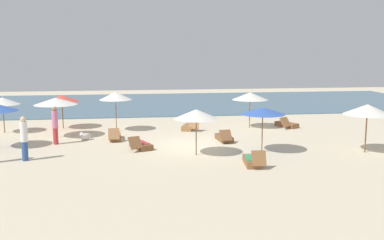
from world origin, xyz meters
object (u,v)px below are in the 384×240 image
Objects in this scene: umbrella_2 at (367,110)px; lounger_3 at (224,138)px; lounger_5 at (253,161)px; person_2 at (24,138)px; lounger_0 at (115,136)px; umbrella_3 at (3,101)px; lounger_2 at (286,124)px; umbrella_8 at (116,96)px; umbrella_5 at (56,101)px; umbrella_4 at (263,111)px; umbrella_7 at (196,114)px; lounger_1 at (189,127)px; umbrella_6 at (250,96)px; umbrella_1 at (62,98)px; person_1 at (55,125)px; lounger_6 at (140,145)px; dog at (85,136)px.

umbrella_2 is 1.30× the size of lounger_3.
person_2 is at bearing 167.83° from lounger_5.
lounger_0 is 8.35m from lounger_5.
lounger_2 is (16.66, -0.46, -1.66)m from umbrella_3.
umbrella_8 is 1.19× the size of person_2.
lounger_0 is at bearing -167.02° from lounger_2.
umbrella_5 is (3.22, -1.76, 0.14)m from umbrella_3.
umbrella_4 is 1.19× the size of lounger_2.
umbrella_3 is 12.19m from umbrella_7.
umbrella_6 is at bearing 1.13° from lounger_1.
lounger_0 reaches higher than lounger_1.
umbrella_3 is at bearing 155.95° from lounger_0.
umbrella_4 is at bearing 0.55° from person_2.
lounger_3 is at bearing 113.92° from umbrella_4.
lounger_0 is 0.98× the size of lounger_3.
umbrella_2 reaches higher than lounger_2.
umbrella_6 reaches higher than lounger_0.
lounger_2 is 1.04× the size of lounger_5.
umbrella_1 is 13.72m from lounger_2.
umbrella_2 is 1.27× the size of lounger_1.
lounger_5 is at bearing -118.18° from lounger_2.
umbrella_1 is 1.07× the size of person_1.
umbrella_8 reaches higher than lounger_6.
umbrella_7 is 1.20× the size of lounger_3.
umbrella_2 is 14.08m from dog.
lounger_0 is at bearing -151.07° from lounger_1.
umbrella_5 is (-10.01, 4.91, 0.03)m from umbrella_4.
umbrella_5 is (0.09, -2.75, 0.15)m from umbrella_1.
lounger_1 is at bearing 21.06° from dog.
umbrella_3 is (-17.97, 7.32, -0.18)m from umbrella_2.
lounger_2 is (10.31, -0.17, -1.89)m from umbrella_8.
person_1 is 3.29m from person_2.
lounger_5 is at bearing -38.89° from lounger_6.
umbrella_2 is at bearing -2.04° from person_2.
umbrella_2 reaches higher than lounger_6.
umbrella_7 is (-4.22, -6.39, -0.07)m from umbrella_6.
umbrella_8 is at bearing 25.14° from umbrella_5.
lounger_0 reaches higher than dog.
umbrella_3 is at bearing 177.43° from lounger_1.
lounger_6 is 2.25× the size of dog.
lounger_3 is (1.89, 2.84, -1.70)m from umbrella_7.
dog is (-1.56, -2.43, -1.86)m from umbrella_8.
umbrella_2 is 15.33m from person_2.
lounger_3 is 0.91× the size of person_1.
person_2 reaches higher than lounger_6.
lounger_6 is (-2.47, 1.63, -1.70)m from umbrella_7.
umbrella_1 is 12.68m from umbrella_4.
lounger_5 is at bearing -47.26° from umbrella_1.
lounger_2 is (13.44, 1.30, -1.80)m from umbrella_5.
umbrella_6 is at bearing -7.08° from umbrella_1.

